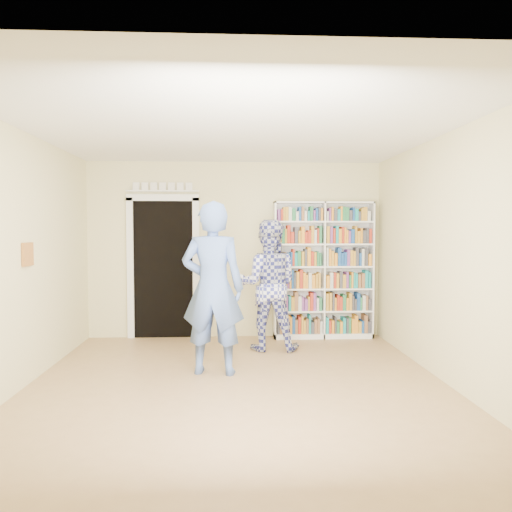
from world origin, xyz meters
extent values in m
plane|color=#9A734A|center=(0.00, 0.00, 0.00)|extent=(5.00, 5.00, 0.00)
plane|color=white|center=(0.00, 0.00, 2.70)|extent=(5.00, 5.00, 0.00)
plane|color=beige|center=(0.00, 2.50, 1.35)|extent=(4.50, 0.00, 4.50)
plane|color=beige|center=(-2.25, 0.00, 1.35)|extent=(0.00, 5.00, 5.00)
plane|color=beige|center=(2.25, 0.00, 1.35)|extent=(0.00, 5.00, 5.00)
cube|color=white|center=(1.35, 2.34, 1.04)|extent=(1.52, 0.28, 2.09)
cube|color=white|center=(1.35, 2.34, 1.04)|extent=(0.02, 0.28, 2.09)
cube|color=black|center=(-1.10, 2.48, 1.05)|extent=(0.90, 0.03, 2.10)
cube|color=white|center=(-1.60, 2.47, 1.05)|extent=(0.10, 0.06, 2.20)
cube|color=white|center=(-0.60, 2.47, 1.05)|extent=(0.10, 0.06, 2.20)
cube|color=white|center=(-1.10, 2.47, 2.15)|extent=(1.10, 0.06, 0.10)
cube|color=white|center=(-1.10, 2.46, 2.25)|extent=(1.10, 0.08, 0.02)
cube|color=brown|center=(-2.23, 0.20, 1.40)|extent=(0.03, 0.25, 0.25)
imported|color=#516FB5|center=(-0.28, 0.50, 0.99)|extent=(0.78, 0.57, 1.98)
imported|color=navy|center=(0.44, 1.62, 0.90)|extent=(0.95, 0.78, 1.80)
cube|color=white|center=(0.55, 1.43, 1.03)|extent=(0.20, 0.10, 0.31)
camera|label=1|loc=(-0.08, -5.21, 1.66)|focal=35.00mm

